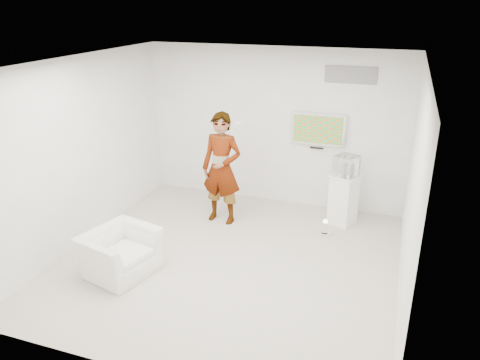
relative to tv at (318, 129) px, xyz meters
The scene contains 10 objects.
room 2.59m from the tv, 109.13° to the right, with size 5.01×5.01×3.00m.
tv is the anchor object (origin of this frame).
logo_decal 1.12m from the tv, ahead, with size 0.90×0.02×0.30m, color gray.
person 1.94m from the tv, 141.56° to the right, with size 0.73×0.48×2.00m, color silver.
armchair 4.15m from the tv, 124.52° to the right, with size 1.00×0.87×0.65m, color silver.
pedestal 1.36m from the tv, 41.03° to the right, with size 0.44×0.44×0.91m, color white.
floor_uplight 1.86m from the tv, 70.29° to the right, with size 0.18×0.18×0.29m, color white.
vitrine 0.94m from the tv, 41.03° to the right, with size 0.35×0.35×0.35m, color white.
console 0.97m from the tv, 41.03° to the right, with size 0.05×0.17×0.23m, color white.
wii_remote 1.60m from the tv, 139.42° to the right, with size 0.03×0.13×0.03m, color white.
Camera 1 is at (2.23, -5.89, 3.80)m, focal length 35.00 mm.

